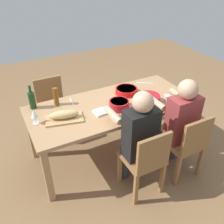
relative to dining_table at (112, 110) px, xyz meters
The scene contains 20 objects.
ground_plane 0.66m from the dining_table, ahead, with size 8.00×8.00×0.00m, color brown.
dining_table is the anchor object (origin of this frame).
chair_near_center 0.78m from the dining_table, 90.00° to the right, with size 0.40×0.40×0.85m.
diner_near_center 0.58m from the dining_table, 90.00° to the right, with size 0.41×0.53×1.20m.
chair_near_right 0.96m from the dining_table, 54.28° to the right, with size 0.40×0.40×0.85m.
diner_near_right 0.80m from the dining_table, 46.58° to the right, with size 0.41×0.53×1.20m.
chair_far_left 0.96m from the dining_table, 125.72° to the left, with size 0.40×0.40×0.85m.
serving_bowl_greens 0.18m from the dining_table, 75.06° to the right, with size 0.23×0.23×0.10m.
serving_bowl_pasta 0.36m from the dining_table, 28.85° to the left, with size 0.28×0.28×0.07m.
serving_bowl_salad 0.47m from the dining_table, 23.49° to the right, with size 0.27×0.27×0.10m.
cutting_board 0.62m from the dining_table, behind, with size 0.40×0.22×0.02m, color tan.
bread_loaf 0.63m from the dining_table, behind, with size 0.32×0.11×0.09m, color tan.
wine_bottle 0.94m from the dining_table, 157.55° to the left, with size 0.08×0.08×0.29m.
beer_bottle 0.69m from the dining_table, 153.09° to the left, with size 0.06×0.06×0.22m, color brown.
wine_glass 0.92m from the dining_table, behind, with size 0.08×0.08×0.17m.
fork_near_center 0.33m from the dining_table, 116.34° to the right, with size 0.02×0.17×0.01m, color silver.
cup_near_right 0.68m from the dining_table, 22.68° to the right, with size 0.07×0.07×0.09m, color white.
fork_far_left 0.50m from the dining_table, 145.39° to the left, with size 0.02×0.17×0.01m, color silver.
carving_knife 0.73m from the dining_table, 23.82° to the left, with size 0.23×0.02×0.01m, color silver.
napkin_stack 0.25m from the dining_table, 152.13° to the right, with size 0.14×0.14×0.02m, color white.
Camera 1 is at (-1.16, -2.22, 2.24)m, focal length 38.99 mm.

